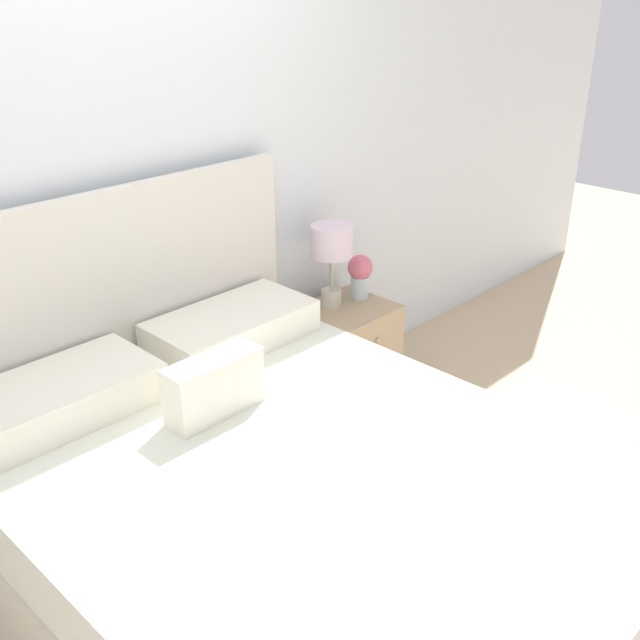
# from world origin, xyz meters

# --- Properties ---
(ground_plane) EXTENTS (12.00, 12.00, 0.00)m
(ground_plane) POSITION_xyz_m (0.00, 0.00, 0.00)
(ground_plane) COLOR #CCB28E
(wall_back) EXTENTS (8.00, 0.06, 2.60)m
(wall_back) POSITION_xyz_m (0.00, 0.07, 1.30)
(wall_back) COLOR white
(wall_back) RESTS_ON ground_plane
(bed) EXTENTS (1.67, 2.13, 1.29)m
(bed) POSITION_xyz_m (0.00, -0.99, 0.33)
(bed) COLOR beige
(bed) RESTS_ON ground_plane
(nightstand) EXTENTS (0.43, 0.41, 0.51)m
(nightstand) POSITION_xyz_m (1.15, -0.21, 0.26)
(nightstand) COLOR tan
(nightstand) RESTS_ON ground_plane
(table_lamp) EXTENTS (0.20, 0.20, 0.42)m
(table_lamp) POSITION_xyz_m (1.11, -0.15, 0.82)
(table_lamp) COLOR beige
(table_lamp) RESTS_ON nightstand
(flower_vase) EXTENTS (0.13, 0.13, 0.22)m
(flower_vase) POSITION_xyz_m (1.29, -0.17, 0.64)
(flower_vase) COLOR silver
(flower_vase) RESTS_ON nightstand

